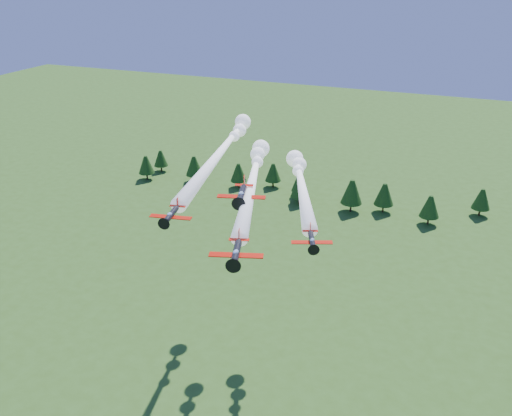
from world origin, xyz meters
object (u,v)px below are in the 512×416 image
at_px(plane_slot, 242,194).
at_px(plane_lead, 253,178).
at_px(plane_left, 222,150).
at_px(plane_right, 301,182).

bearing_deg(plane_slot, plane_lead, 85.18).
distance_m(plane_lead, plane_left, 13.05).
distance_m(plane_right, plane_slot, 18.92).
bearing_deg(plane_slot, plane_right, 58.60).
distance_m(plane_left, plane_right, 17.46).
relative_size(plane_left, plane_right, 1.38).
height_order(plane_left, plane_slot, plane_left).
bearing_deg(plane_lead, plane_left, 123.25).
relative_size(plane_lead, plane_left, 0.88).
bearing_deg(plane_left, plane_lead, -50.33).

